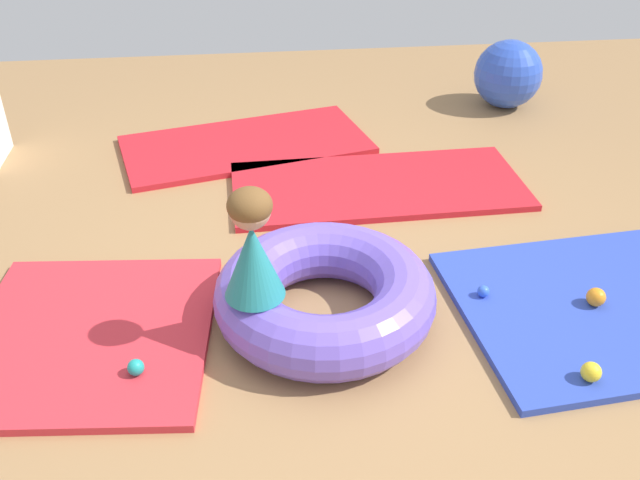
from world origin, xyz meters
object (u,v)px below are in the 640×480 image
play_ball_blue (483,291)px  play_ball_teal (136,367)px  play_ball_yellow (591,372)px  inflatable_cushion (325,295)px  play_ball_orange (596,297)px  child_in_teal (252,246)px  exercise_ball_large (508,74)px

play_ball_blue → play_ball_teal: 1.69m
play_ball_yellow → play_ball_teal: size_ratio=1.20×
inflatable_cushion → play_ball_orange: size_ratio=11.35×
inflatable_cushion → play_ball_orange: (1.32, -0.09, -0.06)m
child_in_teal → exercise_ball_large: size_ratio=0.98×
play_ball_blue → play_ball_yellow: bearing=-66.2°
child_in_teal → play_ball_orange: size_ratio=5.63×
child_in_teal → play_ball_teal: size_ratio=7.17×
child_in_teal → exercise_ball_large: child_in_teal is taller
inflatable_cushion → exercise_ball_large: bearing=55.0°
play_ball_orange → exercise_ball_large: size_ratio=0.17×
child_in_teal → exercise_ball_large: (2.09, 2.67, -0.28)m
play_ball_blue → exercise_ball_large: size_ratio=0.11×
child_in_teal → exercise_ball_large: bearing=162.4°
play_ball_yellow → play_ball_teal: (-1.92, 0.26, -0.01)m
inflatable_cushion → play_ball_blue: size_ratio=17.52×
inflatable_cushion → child_in_teal: 0.54m
child_in_teal → play_ball_blue: size_ratio=8.69×
play_ball_orange → child_in_teal: bearing=-178.0°
exercise_ball_large → play_ball_orange: bearing=-99.7°
play_ball_blue → exercise_ball_large: 2.67m
child_in_teal → play_ball_yellow: bearing=93.3°
play_ball_yellow → exercise_ball_large: exercise_ball_large is taller
child_in_teal → exercise_ball_large: 3.40m
play_ball_orange → play_ball_teal: play_ball_orange is taller
exercise_ball_large → play_ball_yellow: bearing=-102.7°
inflatable_cushion → child_in_teal: size_ratio=2.01×
inflatable_cushion → child_in_teal: (-0.33, -0.15, 0.40)m
child_in_teal → inflatable_cushion: bearing=134.9°
play_ball_blue → play_ball_orange: bearing=-13.8°
inflatable_cushion → exercise_ball_large: size_ratio=1.98×
child_in_teal → play_ball_orange: bearing=112.5°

